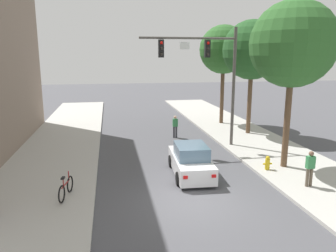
# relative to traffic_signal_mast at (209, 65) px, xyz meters

# --- Properties ---
(ground_plane) EXTENTS (120.00, 120.00, 0.00)m
(ground_plane) POSITION_rel_traffic_signal_mast_xyz_m (-2.90, -7.71, -5.32)
(ground_plane) COLOR #4C4C51
(sidewalk_left) EXTENTS (5.00, 60.00, 0.15)m
(sidewalk_left) POSITION_rel_traffic_signal_mast_xyz_m (-9.40, -7.71, -5.24)
(sidewalk_left) COLOR #B2AFA8
(sidewalk_left) RESTS_ON ground
(sidewalk_right) EXTENTS (5.00, 60.00, 0.15)m
(sidewalk_right) POSITION_rel_traffic_signal_mast_xyz_m (3.60, -7.71, -5.24)
(sidewalk_right) COLOR #B2AFA8
(sidewalk_right) RESTS_ON ground
(traffic_signal_mast) EXTENTS (6.10, 0.38, 7.50)m
(traffic_signal_mast) POSITION_rel_traffic_signal_mast_xyz_m (0.00, 0.00, 0.00)
(traffic_signal_mast) COLOR #514C47
(traffic_signal_mast) RESTS_ON sidewalk_right
(car_lead_white) EXTENTS (2.01, 4.32, 1.60)m
(car_lead_white) POSITION_rel_traffic_signal_mast_xyz_m (-2.25, -4.59, -4.60)
(car_lead_white) COLOR silver
(car_lead_white) RESTS_ON ground
(pedestrian_crossing_road) EXTENTS (0.36, 0.22, 1.64)m
(pedestrian_crossing_road) POSITION_rel_traffic_signal_mast_xyz_m (-1.47, 3.03, -4.41)
(pedestrian_crossing_road) COLOR #333338
(pedestrian_crossing_road) RESTS_ON ground
(pedestrian_sidewalk_right_walker) EXTENTS (0.36, 0.22, 1.64)m
(pedestrian_sidewalk_right_walker) POSITION_rel_traffic_signal_mast_xyz_m (2.53, -7.34, -4.26)
(pedestrian_sidewalk_right_walker) COLOR brown
(pedestrian_sidewalk_right_walker) RESTS_ON sidewalk_right
(bicycle_leaning) EXTENTS (0.41, 1.75, 0.98)m
(bicycle_leaning) POSITION_rel_traffic_signal_mast_xyz_m (-8.06, -6.59, -4.78)
(bicycle_leaning) COLOR black
(bicycle_leaning) RESTS_ON sidewalk_left
(fire_hydrant) EXTENTS (0.48, 0.24, 0.72)m
(fire_hydrant) POSITION_rel_traffic_signal_mast_xyz_m (1.75, -4.95, -4.81)
(fire_hydrant) COLOR gold
(fire_hydrant) RESTS_ON sidewalk_right
(street_tree_nearest) EXTENTS (4.28, 4.28, 8.45)m
(street_tree_nearest) POSITION_rel_traffic_signal_mast_xyz_m (2.85, -4.63, 1.12)
(street_tree_nearest) COLOR brown
(street_tree_nearest) RESTS_ON sidewalk_right
(street_tree_second) EXTENTS (4.29, 4.29, 8.33)m
(street_tree_second) POSITION_rel_traffic_signal_mast_xyz_m (4.18, 2.94, 0.99)
(street_tree_second) COLOR brown
(street_tree_second) RESTS_ON sidewalk_right
(street_tree_third) EXTENTS (4.06, 4.06, 8.31)m
(street_tree_third) POSITION_rel_traffic_signal_mast_xyz_m (3.45, 6.94, 1.09)
(street_tree_third) COLOR brown
(street_tree_third) RESTS_ON sidewalk_right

